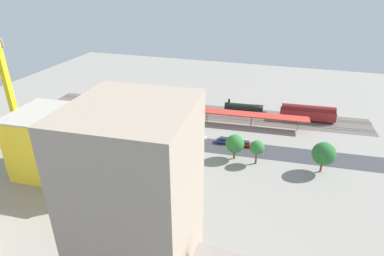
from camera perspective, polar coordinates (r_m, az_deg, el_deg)
ground_plane at (r=107.06m, az=-1.52°, el=-1.24°), size 196.51×196.51×0.00m
rail_bed at (r=125.03m, az=1.47°, el=2.89°), size 123.50×22.36×0.01m
street_asphalt at (r=102.88m, az=-2.40°, el=-2.44°), size 123.14×16.56×0.01m
track_rails at (r=124.96m, az=1.47°, el=2.96°), size 122.59×15.94×0.12m
platform_canopy_near at (r=115.16m, az=2.68°, el=3.05°), size 69.63×8.98×4.41m
locomotive at (r=124.43m, az=9.37°, el=3.34°), size 15.87×3.77×5.19m
passenger_coach at (r=123.50m, az=19.69°, el=2.55°), size 19.24×4.35×5.85m
freight_coach_far at (r=124.39m, az=-4.27°, el=4.23°), size 16.92×4.03×5.89m
parked_car_0 at (r=101.24m, az=9.36°, el=-2.82°), size 4.32×2.20×1.65m
parked_car_1 at (r=102.24m, az=5.59°, el=-2.23°), size 4.76×2.00×1.83m
parked_car_2 at (r=103.84m, az=1.40°, el=-1.65°), size 4.31×1.87×1.81m
parked_car_3 at (r=105.73m, az=-2.93°, el=-1.16°), size 4.88×2.10×1.75m
parked_car_4 at (r=108.63m, az=-5.96°, el=-0.53°), size 4.68×2.05×1.63m
parked_car_5 at (r=111.17m, az=-9.75°, el=-0.13°), size 4.18×1.78×1.65m
parked_car_6 at (r=114.18m, az=-13.18°, el=0.27°), size 4.53×2.17×1.70m
parked_car_7 at (r=118.96m, az=-16.47°, el=0.92°), size 4.40×2.23×1.66m
construction_building at (r=88.63m, az=-19.66°, el=-2.95°), size 31.64×18.08×16.49m
construction_roof_slab at (r=85.12m, az=-20.49°, el=2.05°), size 32.28×18.71×0.40m
tower_crane at (r=96.80m, az=-29.36°, el=4.77°), size 17.38×18.65×33.03m
box_truck_0 at (r=105.16m, az=-19.48°, el=-2.29°), size 8.57×3.26×3.62m
box_truck_1 at (r=104.65m, az=-17.15°, el=-2.09°), size 10.15×2.89×3.51m
street_tree_0 at (r=92.43m, az=7.56°, el=-2.77°), size 5.30×5.30×7.46m
street_tree_1 at (r=91.97m, az=22.16°, el=-4.20°), size 6.15×6.15×8.69m
street_tree_2 at (r=90.83m, az=11.37°, el=-3.41°), size 4.03×4.03×7.15m
traffic_light at (r=99.24m, az=-6.28°, el=-0.91°), size 0.50×0.36×6.46m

